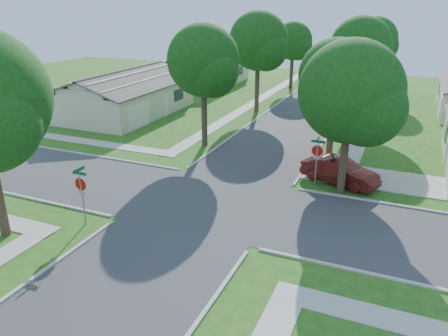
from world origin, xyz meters
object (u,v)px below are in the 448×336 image
object	(u,v)px
house_nw_near	(126,98)
tree_e_mid	(361,51)
stop_sign_ne	(317,153)
tree_w_mid	(259,44)
tree_ne_corner	(352,97)
tree_w_far	(293,43)
car_curb_east	(338,109)
car_driveway	(340,171)
stop_sign_sw	(81,187)
house_nw_far	(203,73)
tree_e_far	(375,41)
tree_e_near	(337,79)
car_curb_west	(308,80)
tree_w_near	(204,64)

from	to	relation	value
house_nw_near	tree_e_mid	bearing A→B (deg)	16.15
house_nw_near	stop_sign_ne	bearing A→B (deg)	-26.46
tree_w_mid	tree_ne_corner	world-z (taller)	tree_w_mid
tree_w_far	car_curb_east	distance (m)	15.42
tree_e_mid	car_driveway	distance (m)	16.50
tree_w_mid	tree_w_far	bearing A→B (deg)	90.05
stop_sign_sw	tree_w_mid	world-z (taller)	tree_w_mid
stop_sign_sw	house_nw_far	size ratio (longest dim) A/B	0.22
tree_e_far	tree_w_mid	bearing A→B (deg)	-125.85
tree_e_mid	house_nw_far	distance (m)	23.95
stop_sign_ne	tree_e_far	size ratio (longest dim) A/B	0.34
tree_e_mid	house_nw_near	bearing A→B (deg)	-163.85
stop_sign_sw	tree_e_near	distance (m)	17.04
tree_e_mid	tree_e_near	bearing A→B (deg)	-90.03
stop_sign_sw	tree_ne_corner	world-z (taller)	tree_ne_corner
house_nw_near	car_driveway	xyz separation A→B (m)	(21.99, -9.50, -0.75)
house_nw_far	tree_e_far	bearing A→B (deg)	5.53
tree_e_near	house_nw_near	xyz separation A→B (m)	(-20.74, 5.99, -4.13)
stop_sign_ne	car_driveway	bearing A→B (deg)	31.61
stop_sign_sw	tree_e_near	world-z (taller)	tree_e_near
tree_e_near	tree_w_far	world-z (taller)	tree_e_near
tree_ne_corner	car_curb_west	xyz separation A→B (m)	(-9.56, 32.68, -4.95)
tree_ne_corner	car_curb_west	size ratio (longest dim) A/B	1.97
stop_sign_ne	tree_w_near	bearing A→B (deg)	155.26
car_curb_east	tree_ne_corner	bearing A→B (deg)	-87.23
tree_w_near	stop_sign_sw	bearing A→B (deg)	-90.23
tree_w_far	house_nw_far	bearing A→B (deg)	-169.95
tree_e_far	car_curb_west	size ratio (longest dim) A/B	1.98
house_nw_far	car_curb_west	world-z (taller)	house_nw_far
tree_e_near	house_nw_far	distance (m)	31.24
stop_sign_ne	tree_ne_corner	distance (m)	3.96
tree_ne_corner	car_driveway	bearing A→B (deg)	105.56
tree_w_near	car_driveway	distance (m)	12.42
stop_sign_ne	tree_e_far	world-z (taller)	tree_e_far
stop_sign_ne	tree_ne_corner	bearing A→B (deg)	-16.55
stop_sign_sw	tree_w_far	xyz separation A→B (m)	(0.05, 38.71, 3.48)
tree_w_far	car_driveway	xyz separation A→B (m)	(10.65, -28.51, -4.74)
house_nw_far	tree_w_far	bearing A→B (deg)	10.05
tree_e_far	tree_e_near	bearing A→B (deg)	-90.00
tree_w_far	car_driveway	world-z (taller)	tree_w_far
tree_e_mid	tree_w_mid	size ratio (longest dim) A/B	0.96
stop_sign_ne	tree_e_near	world-z (taller)	tree_e_near
car_driveway	tree_w_near	bearing A→B (deg)	90.61
tree_w_mid	house_nw_far	xyz separation A→B (m)	(-11.35, 10.99, -4.97)
stop_sign_ne	car_driveway	size ratio (longest dim) A/B	0.64
stop_sign_ne	tree_w_mid	size ratio (longest dim) A/B	0.31
stop_sign_sw	car_curb_east	distance (m)	27.51
tree_e_mid	tree_w_far	xyz separation A→B (m)	(-9.41, 13.00, -0.75)
stop_sign_sw	tree_e_near	xyz separation A→B (m)	(9.45, 13.71, 3.61)
stop_sign_ne	tree_w_mid	world-z (taller)	tree_w_mid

